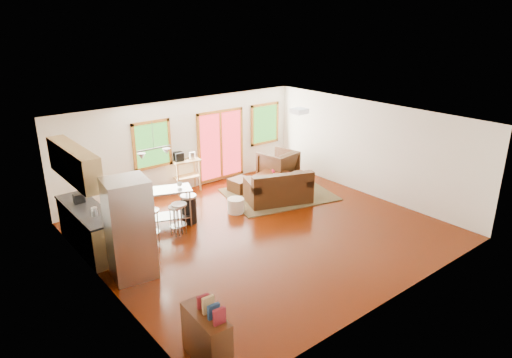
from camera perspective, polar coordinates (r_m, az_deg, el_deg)
floor at (r=10.73m, az=1.01°, el=-6.51°), size 7.50×7.00×0.02m
ceiling at (r=9.85m, az=1.10°, el=7.26°), size 7.50×7.00×0.02m
back_wall at (r=12.98m, az=-8.94°, el=4.20°), size 7.50×0.02×2.60m
left_wall at (r=8.49m, az=-18.93°, el=-5.35°), size 0.02×7.00×2.60m
right_wall at (r=12.84m, az=14.09°, el=3.66°), size 0.02×7.00×2.60m
front_wall at (r=8.06m, az=17.34°, el=-6.57°), size 7.50×0.02×2.60m
window_left at (r=12.43m, az=-12.85°, el=4.20°), size 1.10×0.05×1.30m
french_doors at (r=13.60m, az=-4.41°, el=4.24°), size 1.60×0.05×2.10m
window_right at (r=14.49m, az=1.12°, el=6.92°), size 1.10×0.05×1.30m
rug at (r=12.77m, az=2.85°, el=-1.94°), size 3.26×2.78×0.03m
loveseat at (r=12.17m, az=2.85°, el=-1.35°), size 1.90×1.47×0.89m
coffee_table at (r=13.10m, az=1.67°, el=0.37°), size 1.26×0.98×0.44m
armchair at (r=13.82m, az=2.75°, el=1.92°), size 1.11×1.06×0.99m
ottoman at (r=12.94m, az=-1.91°, el=-0.79°), size 0.61×0.61×0.38m
pouf at (r=11.61m, az=-2.54°, el=-3.33°), size 0.51×0.51×0.37m
vase at (r=12.73m, az=2.20°, el=0.38°), size 0.18×0.19×0.30m
book at (r=13.13m, az=3.71°, el=1.12°), size 0.20×0.10×0.28m
cabinets at (r=10.21m, az=-20.66°, el=-3.53°), size 0.64×2.24×2.30m
refrigerator at (r=8.91m, az=-15.47°, el=-6.00°), size 0.90×0.87×1.97m
island at (r=10.91m, az=-11.89°, el=-2.78°), size 1.58×1.06×0.93m
cup at (r=10.86m, az=-9.54°, el=-0.59°), size 0.15×0.14×0.12m
bar_stool_a at (r=10.26m, az=-12.93°, el=-4.77°), size 0.39×0.39×0.77m
bar_stool_b at (r=10.48m, az=-10.00°, el=-4.30°), size 0.37×0.37×0.70m
bar_stool_c at (r=10.51m, az=-9.57°, el=-4.02°), size 0.37×0.37×0.74m
trash_can at (r=11.11m, az=-8.38°, el=-3.69°), size 0.47×0.47×0.71m
kitchen_cart at (r=12.94m, az=-8.87°, el=1.84°), size 0.83×0.60×1.17m
bookshelf at (r=6.96m, az=-6.19°, el=-18.97°), size 0.40×0.92×1.06m
ceiling_flush at (r=11.35m, az=5.42°, el=8.48°), size 0.35×0.35×0.12m
pendant_light at (r=10.25m, az=-12.60°, el=3.18°), size 0.80×0.18×0.79m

